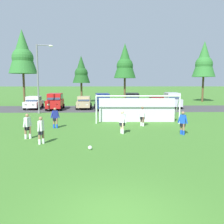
# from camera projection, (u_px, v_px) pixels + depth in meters

# --- Properties ---
(ground_plane) EXTENTS (400.00, 400.00, 0.00)m
(ground_plane) POSITION_uv_depth(u_px,v_px,m) (108.00, 124.00, 21.31)
(ground_plane) COLOR #3D7028
(parking_lot_strip) EXTENTS (52.00, 8.40, 0.01)m
(parking_lot_strip) POSITION_uv_depth(u_px,v_px,m) (107.00, 109.00, 33.38)
(parking_lot_strip) COLOR #3D3D3F
(parking_lot_strip) RESTS_ON ground
(soccer_ball) EXTENTS (0.22, 0.22, 0.22)m
(soccer_ball) POSITION_uv_depth(u_px,v_px,m) (90.00, 148.00, 13.02)
(soccer_ball) COLOR white
(soccer_ball) RESTS_ON ground
(soccer_goal) EXTENTS (7.49, 2.23, 2.57)m
(soccer_goal) POSITION_uv_depth(u_px,v_px,m) (137.00, 108.00, 21.85)
(soccer_goal) COLOR white
(soccer_goal) RESTS_ON ground
(player_striker_near) EXTENTS (0.68, 0.42, 1.64)m
(player_striker_near) POSITION_uv_depth(u_px,v_px,m) (142.00, 116.00, 19.98)
(player_striker_near) COLOR brown
(player_striker_near) RESTS_ON ground
(player_midfield_center) EXTENTS (0.61, 0.55, 1.64)m
(player_midfield_center) POSITION_uv_depth(u_px,v_px,m) (122.00, 122.00, 17.04)
(player_midfield_center) COLOR beige
(player_midfield_center) RESTS_ON ground
(player_defender_far) EXTENTS (0.42, 0.68, 1.64)m
(player_defender_far) POSITION_uv_depth(u_px,v_px,m) (28.00, 126.00, 15.47)
(player_defender_far) COLOR #936B4C
(player_defender_far) RESTS_ON ground
(player_winger_left) EXTENTS (0.61, 0.54, 1.64)m
(player_winger_left) POSITION_uv_depth(u_px,v_px,m) (183.00, 123.00, 16.69)
(player_winger_left) COLOR #936B4C
(player_winger_left) RESTS_ON ground
(player_winger_right) EXTENTS (0.72, 0.40, 1.64)m
(player_winger_right) POSITION_uv_depth(u_px,v_px,m) (55.00, 118.00, 19.11)
(player_winger_right) COLOR #936B4C
(player_winger_right) RESTS_ON ground
(player_trailing_back) EXTENTS (0.32, 0.72, 1.64)m
(player_trailing_back) POSITION_uv_depth(u_px,v_px,m) (41.00, 130.00, 14.15)
(player_trailing_back) COLOR #936B4C
(player_trailing_back) RESTS_ON ground
(parked_car_slot_far_left) EXTENTS (2.14, 4.25, 1.72)m
(parked_car_slot_far_left) POSITION_uv_depth(u_px,v_px,m) (34.00, 102.00, 33.13)
(parked_car_slot_far_left) COLOR silver
(parked_car_slot_far_left) RESTS_ON ground
(parked_car_slot_left) EXTENTS (2.36, 4.71, 2.16)m
(parked_car_slot_left) POSITION_uv_depth(u_px,v_px,m) (55.00, 101.00, 32.38)
(parked_car_slot_left) COLOR red
(parked_car_slot_left) RESTS_ON ground
(parked_car_slot_center_left) EXTENTS (2.09, 4.23, 1.72)m
(parked_car_slot_center_left) POSITION_uv_depth(u_px,v_px,m) (84.00, 102.00, 33.31)
(parked_car_slot_center_left) COLOR tan
(parked_car_slot_center_left) RESTS_ON ground
(parked_car_slot_center) EXTENTS (2.38, 4.72, 2.16)m
(parked_car_slot_center) POSITION_uv_depth(u_px,v_px,m) (102.00, 101.00, 32.31)
(parked_car_slot_center) COLOR navy
(parked_car_slot_center) RESTS_ON ground
(parked_car_slot_center_right) EXTENTS (2.36, 4.71, 2.16)m
(parked_car_slot_center_right) POSITION_uv_depth(u_px,v_px,m) (132.00, 101.00, 33.35)
(parked_car_slot_center_right) COLOR black
(parked_car_slot_center_right) RESTS_ON ground
(parked_car_slot_right) EXTENTS (2.06, 4.21, 1.72)m
(parked_car_slot_right) POSITION_uv_depth(u_px,v_px,m) (156.00, 102.00, 33.56)
(parked_car_slot_right) COLOR maroon
(parked_car_slot_right) RESTS_ON ground
(parked_car_slot_far_right) EXTENTS (2.27, 4.67, 2.16)m
(parked_car_slot_far_right) POSITION_uv_depth(u_px,v_px,m) (172.00, 100.00, 34.72)
(parked_car_slot_far_right) COLOR #B2B2BC
(parked_car_slot_far_right) RESTS_ON ground
(tree_left_edge) EXTENTS (4.59, 4.59, 12.24)m
(tree_left_edge) POSITION_uv_depth(u_px,v_px,m) (22.00, 53.00, 39.45)
(tree_left_edge) COLOR brown
(tree_left_edge) RESTS_ON ground
(tree_mid_left) EXTENTS (3.18, 3.18, 8.48)m
(tree_mid_left) POSITION_uv_depth(u_px,v_px,m) (81.00, 70.00, 43.79)
(tree_mid_left) COLOR brown
(tree_mid_left) RESTS_ON ground
(tree_center_back) EXTENTS (3.98, 3.98, 10.61)m
(tree_center_back) POSITION_uv_depth(u_px,v_px,m) (125.00, 62.00, 43.38)
(tree_center_back) COLOR brown
(tree_center_back) RESTS_ON ground
(tree_mid_right) EXTENTS (4.20, 4.20, 11.19)m
(tree_mid_right) POSITION_uv_depth(u_px,v_px,m) (204.00, 60.00, 44.53)
(tree_mid_right) COLOR brown
(tree_mid_right) RESTS_ON ground
(street_lamp) EXTENTS (2.00, 0.32, 7.95)m
(street_lamp) POSITION_uv_depth(u_px,v_px,m) (39.00, 78.00, 27.89)
(street_lamp) COLOR slate
(street_lamp) RESTS_ON ground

